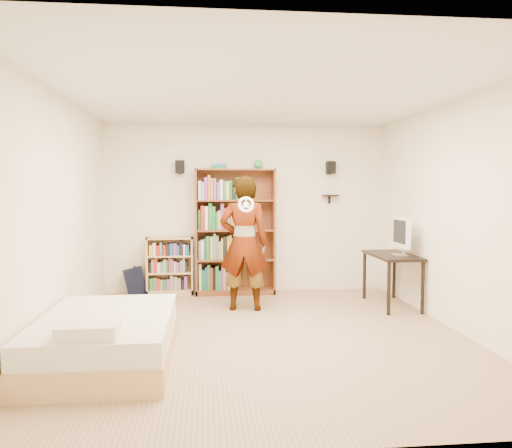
{
  "coord_description": "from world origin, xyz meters",
  "views": [
    {
      "loc": [
        -0.66,
        -5.48,
        1.65
      ],
      "look_at": [
        -0.04,
        0.6,
        1.23
      ],
      "focal_mm": 35.0,
      "sensor_mm": 36.0,
      "label": 1
    }
  ],
  "objects_px": {
    "tall_bookshelf": "(235,232)",
    "daybed": "(107,332)",
    "computer_desk": "(392,280)",
    "person": "(244,243)",
    "low_bookshelf": "(170,266)"
  },
  "relations": [
    {
      "from": "computer_desk",
      "to": "person",
      "type": "distance_m",
      "value": 2.17
    },
    {
      "from": "tall_bookshelf",
      "to": "low_bookshelf",
      "type": "xyz_separation_m",
      "value": [
        -1.02,
        0.05,
        -0.53
      ]
    },
    {
      "from": "tall_bookshelf",
      "to": "low_bookshelf",
      "type": "height_order",
      "value": "tall_bookshelf"
    },
    {
      "from": "tall_bookshelf",
      "to": "daybed",
      "type": "xyz_separation_m",
      "value": [
        -1.42,
        -2.98,
        -0.7
      ]
    },
    {
      "from": "person",
      "to": "computer_desk",
      "type": "bearing_deg",
      "value": -171.89
    },
    {
      "from": "tall_bookshelf",
      "to": "computer_desk",
      "type": "bearing_deg",
      "value": -25.97
    },
    {
      "from": "computer_desk",
      "to": "daybed",
      "type": "bearing_deg",
      "value": -151.6
    },
    {
      "from": "daybed",
      "to": "person",
      "type": "xyz_separation_m",
      "value": [
        1.48,
        1.92,
        0.64
      ]
    },
    {
      "from": "tall_bookshelf",
      "to": "computer_desk",
      "type": "relative_size",
      "value": 1.82
    },
    {
      "from": "computer_desk",
      "to": "person",
      "type": "relative_size",
      "value": 0.59
    },
    {
      "from": "tall_bookshelf",
      "to": "low_bookshelf",
      "type": "distance_m",
      "value": 1.15
    },
    {
      "from": "low_bookshelf",
      "to": "computer_desk",
      "type": "xyz_separation_m",
      "value": [
        3.18,
        -1.1,
        -0.08
      ]
    },
    {
      "from": "daybed",
      "to": "person",
      "type": "distance_m",
      "value": 2.5
    },
    {
      "from": "tall_bookshelf",
      "to": "daybed",
      "type": "bearing_deg",
      "value": -115.41
    },
    {
      "from": "computer_desk",
      "to": "daybed",
      "type": "height_order",
      "value": "computer_desk"
    }
  ]
}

